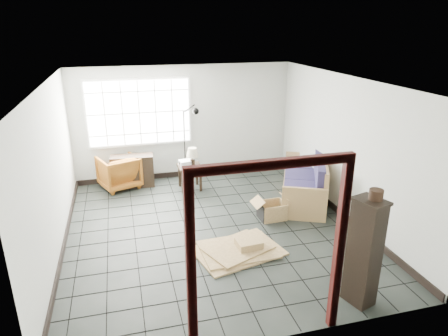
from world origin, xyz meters
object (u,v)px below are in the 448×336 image
object	(u,v)px
armchair	(119,170)
side_table	(190,170)
futon_sofa	(307,182)
tall_shelf	(364,252)

from	to	relation	value
armchair	side_table	xyz separation A→B (m)	(1.50, -0.48, 0.05)
futon_sofa	side_table	world-z (taller)	futon_sofa
armchair	tall_shelf	size ratio (longest dim) A/B	0.55
futon_sofa	armchair	distance (m)	4.08
futon_sofa	tall_shelf	xyz separation A→B (m)	(-0.80, -3.20, 0.40)
armchair	side_table	world-z (taller)	armchair
armchair	tall_shelf	distance (m)	5.65
futon_sofa	armchair	world-z (taller)	futon_sofa
futon_sofa	tall_shelf	size ratio (longest dim) A/B	1.58
tall_shelf	side_table	bearing A→B (deg)	91.24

